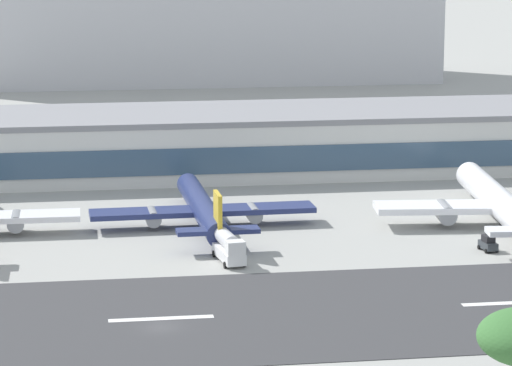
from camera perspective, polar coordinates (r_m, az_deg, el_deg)
The scene contains 10 objects.
ground_plane at distance 143.84m, azimuth -4.27°, elevation -6.43°, with size 1400.00×1400.00×0.00m, color #9E9E99.
runway_strip at distance 146.67m, azimuth -4.35°, elevation -6.05°, with size 800.00×34.34×0.08m, color #38383A.
runway_centreline_dash_4 at distance 146.68m, azimuth -4.24°, elevation -6.03°, with size 12.00×1.20×0.01m, color white.
runway_centreline_dash_5 at distance 155.03m, azimuth 11.29°, elevation -5.25°, with size 12.00×1.20×0.01m, color white.
terminal_building at distance 229.20m, azimuth -2.85°, elevation 1.83°, with size 212.23×26.99×11.04m.
distant_hotel_block at distance 361.71m, azimuth -2.85°, elevation 7.87°, with size 134.95×38.10×41.54m, color #BCBCC1.
airliner_gold_tail_gate_1 at distance 188.31m, azimuth -2.35°, elevation -1.22°, with size 33.45×39.91×8.33m.
airliner_navy_tail_gate_2 at distance 191.89m, azimuth 10.91°, elevation -1.00°, with size 37.77×48.41×10.11m.
service_fuel_truck_1 at distance 169.62m, azimuth -1.22°, elevation -2.87°, with size 3.79×8.78×3.95m.
service_baggage_tug_2 at distance 178.30m, azimuth 10.29°, elevation -2.67°, with size 2.22×3.38×2.20m.
Camera 1 is at (-9.38, -136.44, 44.58)m, focal length 89.86 mm.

